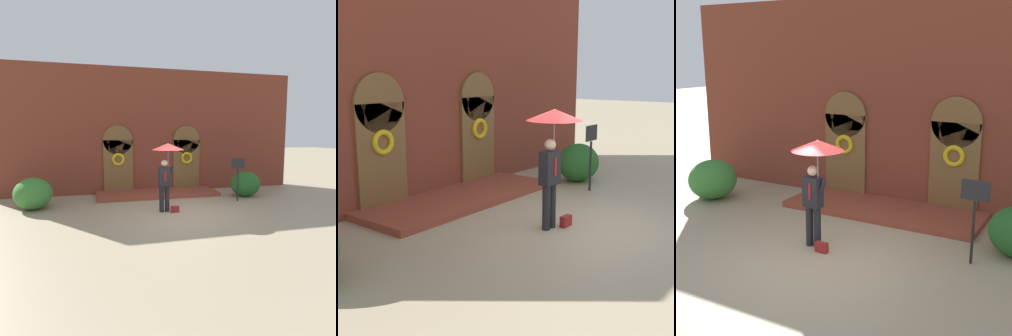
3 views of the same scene
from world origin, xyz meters
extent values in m
plane|color=tan|center=(0.00, 0.00, 0.00)|extent=(80.00, 80.00, 0.00)
cube|color=brown|center=(0.00, 4.20, 2.80)|extent=(14.00, 0.50, 5.60)
cube|color=brown|center=(-1.60, 3.91, 1.20)|extent=(1.30, 0.08, 2.40)
cylinder|color=brown|center=(-1.60, 3.91, 2.40)|extent=(1.30, 0.08, 1.30)
cube|color=brown|center=(1.60, 3.91, 1.20)|extent=(1.30, 0.08, 2.40)
cylinder|color=brown|center=(1.60, 3.91, 2.40)|extent=(1.30, 0.08, 1.30)
torus|color=gold|center=(-1.60, 3.84, 1.55)|extent=(0.56, 0.12, 0.56)
torus|color=gold|center=(1.60, 3.84, 1.55)|extent=(0.56, 0.12, 0.56)
cube|color=brown|center=(0.00, 3.05, 0.08)|extent=(5.20, 1.80, 0.16)
cylinder|color=black|center=(-0.49, 0.31, 0.45)|extent=(0.16, 0.16, 0.90)
cylinder|color=black|center=(-0.29, 0.31, 0.45)|extent=(0.16, 0.16, 0.90)
cube|color=black|center=(-0.39, 0.31, 1.23)|extent=(0.43, 0.29, 0.66)
cube|color=#A51919|center=(-0.39, 0.18, 1.27)|extent=(0.06, 0.02, 0.36)
sphere|color=beige|center=(-0.39, 0.31, 1.69)|extent=(0.22, 0.22, 0.22)
cylinder|color=black|center=(-0.17, 0.31, 1.33)|extent=(0.22, 0.09, 0.46)
cylinder|color=gray|center=(-0.26, 0.31, 1.65)|extent=(0.02, 0.02, 0.98)
cone|color=red|center=(-0.26, 0.31, 2.25)|extent=(1.10, 1.10, 0.22)
cone|color=white|center=(-0.26, 0.31, 2.27)|extent=(0.61, 0.61, 0.20)
cube|color=maroon|center=(-0.06, 0.11, 0.11)|extent=(0.28, 0.13, 0.22)
cylinder|color=black|center=(2.83, 1.11, 0.65)|extent=(0.06, 0.06, 1.30)
cube|color=#232328|center=(2.83, 1.11, 1.52)|extent=(0.56, 0.03, 0.40)
ellipsoid|color=#387A33|center=(-4.82, 1.84, 0.56)|extent=(1.31, 1.42, 1.13)
camera|label=1|loc=(-2.88, -9.51, 2.70)|focal=32.00mm
camera|label=2|loc=(-7.91, -4.48, 3.06)|focal=50.00mm
camera|label=3|loc=(4.83, -7.67, 4.08)|focal=50.00mm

